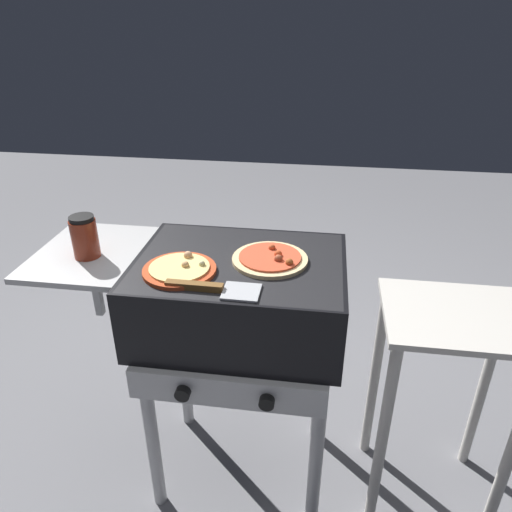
{
  "coord_description": "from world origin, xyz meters",
  "views": [
    {
      "loc": [
        0.23,
        -1.26,
        1.59
      ],
      "look_at": [
        0.05,
        0.0,
        0.92
      ],
      "focal_mm": 33.78,
      "sensor_mm": 36.0,
      "label": 1
    }
  ],
  "objects_px": {
    "prep_table": "(445,372)",
    "pizza_cheese": "(180,269)",
    "grill": "(236,301)",
    "pizza_pepperoni": "(271,259)",
    "spatula": "(214,288)",
    "sauce_jar": "(85,237)"
  },
  "relations": [
    {
      "from": "grill",
      "to": "spatula",
      "type": "height_order",
      "value": "spatula"
    },
    {
      "from": "grill",
      "to": "pizza_cheese",
      "type": "relative_size",
      "value": 4.5
    },
    {
      "from": "pizza_pepperoni",
      "to": "spatula",
      "type": "distance_m",
      "value": 0.23
    },
    {
      "from": "grill",
      "to": "pizza_pepperoni",
      "type": "relative_size",
      "value": 4.2
    },
    {
      "from": "spatula",
      "to": "prep_table",
      "type": "relative_size",
      "value": 0.34
    },
    {
      "from": "sauce_jar",
      "to": "spatula",
      "type": "bearing_deg",
      "value": -18.46
    },
    {
      "from": "pizza_cheese",
      "to": "prep_table",
      "type": "xyz_separation_m",
      "value": [
        0.82,
        0.09,
        -0.36
      ]
    },
    {
      "from": "grill",
      "to": "prep_table",
      "type": "distance_m",
      "value": 0.7
    },
    {
      "from": "sauce_jar",
      "to": "pizza_cheese",
      "type": "bearing_deg",
      "value": -10.01
    },
    {
      "from": "grill",
      "to": "spatula",
      "type": "xyz_separation_m",
      "value": [
        -0.03,
        -0.17,
        0.15
      ]
    },
    {
      "from": "grill",
      "to": "pizza_pepperoni",
      "type": "bearing_deg",
      "value": 7.71
    },
    {
      "from": "grill",
      "to": "pizza_cheese",
      "type": "height_order",
      "value": "pizza_cheese"
    },
    {
      "from": "prep_table",
      "to": "pizza_cheese",
      "type": "bearing_deg",
      "value": -173.67
    },
    {
      "from": "spatula",
      "to": "sauce_jar",
      "type": "bearing_deg",
      "value": 161.54
    },
    {
      "from": "pizza_pepperoni",
      "to": "sauce_jar",
      "type": "height_order",
      "value": "sauce_jar"
    },
    {
      "from": "pizza_cheese",
      "to": "prep_table",
      "type": "relative_size",
      "value": 0.28
    },
    {
      "from": "pizza_pepperoni",
      "to": "spatula",
      "type": "height_order",
      "value": "pizza_pepperoni"
    },
    {
      "from": "grill",
      "to": "spatula",
      "type": "relative_size",
      "value": 3.68
    },
    {
      "from": "pizza_cheese",
      "to": "spatula",
      "type": "distance_m",
      "value": 0.15
    },
    {
      "from": "pizza_pepperoni",
      "to": "spatula",
      "type": "bearing_deg",
      "value": -124.99
    },
    {
      "from": "grill",
      "to": "prep_table",
      "type": "height_order",
      "value": "grill"
    },
    {
      "from": "grill",
      "to": "pizza_pepperoni",
      "type": "height_order",
      "value": "pizza_pepperoni"
    }
  ]
}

